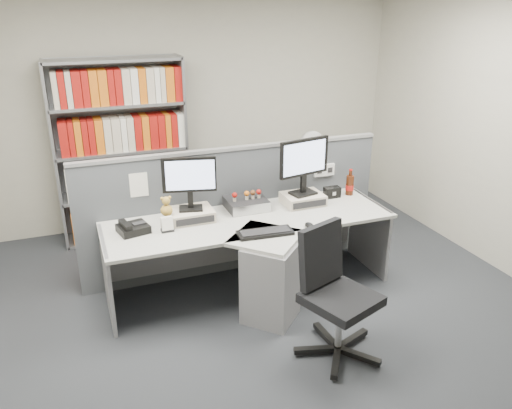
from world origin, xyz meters
name	(u,v)px	position (x,y,z in m)	size (l,w,h in m)	color
ground	(284,337)	(0.00, 0.00, 0.00)	(5.50, 5.50, 0.00)	#313439
room_shell	(289,119)	(0.00, 0.00, 1.79)	(5.04, 5.54, 2.72)	#B6B3A2
partition	(235,209)	(0.00, 1.25, 0.65)	(3.00, 0.08, 1.27)	#4C5056
desk	(258,255)	(0.00, 0.60, 0.46)	(2.60, 1.20, 0.72)	#B0B1AA
monitor_riser_left	(191,215)	(-0.49, 0.98, 0.77)	(0.38, 0.31, 0.10)	beige
monitor_riser_right	(303,199)	(0.61, 0.98, 0.77)	(0.38, 0.31, 0.10)	beige
monitor_left	(189,179)	(-0.49, 0.98, 1.11)	(0.47, 0.19, 0.48)	black
monitor_right	(304,162)	(0.61, 0.98, 1.14)	(0.53, 0.21, 0.54)	black
desktop_pc	(246,204)	(0.05, 1.05, 0.77)	(0.37, 0.33, 0.10)	black
figurines	(248,194)	(0.07, 1.04, 0.87)	(0.29, 0.05, 0.09)	beige
keyboard	(265,233)	(0.01, 0.46, 0.74)	(0.48, 0.21, 0.03)	black
mouse	(309,225)	(0.42, 0.45, 0.74)	(0.07, 0.11, 0.04)	black
desk_phone	(133,228)	(-1.02, 0.89, 0.76)	(0.28, 0.27, 0.10)	black
desk_calendar	(167,225)	(-0.75, 0.81, 0.77)	(0.11, 0.08, 0.13)	black
plush_toy	(166,208)	(-0.72, 0.91, 0.90)	(0.10, 0.10, 0.18)	#A88638
speaker	(332,192)	(0.95, 1.04, 0.77)	(0.16, 0.09, 0.11)	black
cola_bottle	(350,185)	(1.15, 1.04, 0.82)	(0.08, 0.08, 0.27)	#3F190A
shelving_unit	(122,154)	(-0.90, 2.44, 0.98)	(1.41, 0.40, 2.00)	gray
filing_cabinet	(310,197)	(1.20, 1.99, 0.35)	(0.45, 0.61, 0.70)	gray
desk_fan	(312,146)	(1.20, 1.99, 0.98)	(0.27, 0.16, 0.45)	white
office_chair	(333,289)	(0.28, -0.26, 0.54)	(0.67, 0.65, 1.00)	silver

